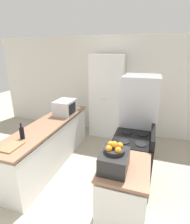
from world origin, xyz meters
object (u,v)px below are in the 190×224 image
object	(u,v)px
wine_bottle	(22,133)
fruit_bowl	(114,149)
toaster_oven	(114,161)
refrigerator	(138,121)
microwave	(65,107)
pantry_cabinet	(107,97)
stove	(132,161)

from	to	relation	value
wine_bottle	fruit_bowl	size ratio (longest dim) A/B	1.10
toaster_oven	refrigerator	bearing A→B (deg)	84.77
refrigerator	fruit_bowl	bearing A→B (deg)	-95.50
fruit_bowl	refrigerator	bearing A→B (deg)	84.50
wine_bottle	fruit_bowl	bearing A→B (deg)	-10.16
refrigerator	microwave	bearing A→B (deg)	-178.05
pantry_cabinet	fruit_bowl	world-z (taller)	pantry_cabinet
stove	refrigerator	size ratio (longest dim) A/B	0.58
microwave	fruit_bowl	xyz separation A→B (m)	(1.43, -1.54, 0.11)
pantry_cabinet	toaster_oven	distance (m)	2.74
wine_bottle	toaster_oven	world-z (taller)	wine_bottle
refrigerator	wine_bottle	bearing A→B (deg)	-142.08
pantry_cabinet	refrigerator	distance (m)	1.38
pantry_cabinet	microwave	world-z (taller)	pantry_cabinet
toaster_oven	fruit_bowl	size ratio (longest dim) A/B	1.61
pantry_cabinet	wine_bottle	distance (m)	2.46
stove	microwave	distance (m)	1.82
wine_bottle	fruit_bowl	world-z (taller)	fruit_bowl
microwave	toaster_oven	xyz separation A→B (m)	(1.43, -1.56, -0.05)
stove	microwave	size ratio (longest dim) A/B	2.11
pantry_cabinet	refrigerator	size ratio (longest dim) A/B	1.20
stove	pantry_cabinet	bearing A→B (deg)	116.98
stove	refrigerator	xyz separation A→B (m)	(0.01, 0.75, 0.44)
microwave	wine_bottle	xyz separation A→B (m)	(-0.11, -1.26, -0.05)
refrigerator	toaster_oven	distance (m)	1.62
pantry_cabinet	wine_bottle	size ratio (longest dim) A/B	8.05
pantry_cabinet	microwave	bearing A→B (deg)	-121.71
wine_bottle	toaster_oven	bearing A→B (deg)	-10.76
pantry_cabinet	microwave	size ratio (longest dim) A/B	4.31
pantry_cabinet	toaster_oven	xyz separation A→B (m)	(0.77, -2.63, -0.08)
stove	microwave	xyz separation A→B (m)	(-1.57, 0.70, 0.59)
microwave	toaster_oven	bearing A→B (deg)	-47.34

